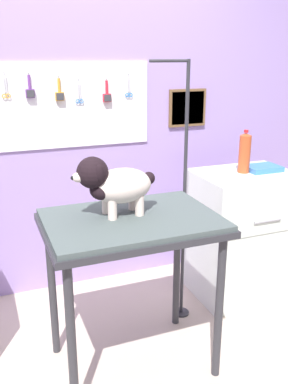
# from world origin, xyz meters

# --- Properties ---
(rear_wall_panel) EXTENTS (4.00, 0.11, 2.30)m
(rear_wall_panel) POSITION_xyz_m (0.00, 1.28, 1.16)
(rear_wall_panel) COLOR #9E83C5
(rear_wall_panel) RESTS_ON ground
(grooming_table) EXTENTS (0.91, 0.63, 0.90)m
(grooming_table) POSITION_xyz_m (0.09, 0.23, 0.80)
(grooming_table) COLOR #2D2D33
(grooming_table) RESTS_ON ground
(grooming_arm) EXTENTS (0.30, 0.11, 1.67)m
(grooming_arm) POSITION_xyz_m (0.56, 0.57, 0.78)
(grooming_arm) COLOR #2D2D33
(grooming_arm) RESTS_ON ground
(dog) EXTENTS (0.45, 0.21, 0.32)m
(dog) POSITION_xyz_m (0.02, 0.29, 1.07)
(dog) COLOR beige
(dog) RESTS_ON grooming_table
(cabinet_right) EXTENTS (0.68, 0.54, 0.92)m
(cabinet_right) POSITION_xyz_m (1.10, 0.69, 0.46)
(cabinet_right) COLOR silver
(cabinet_right) RESTS_ON ground
(soda_bottle) EXTENTS (0.08, 0.08, 0.30)m
(soda_bottle) POSITION_xyz_m (1.09, 0.71, 1.05)
(soda_bottle) COLOR #BD4A24
(soda_bottle) RESTS_ON cabinet_right
(supply_tray) EXTENTS (0.24, 0.18, 0.04)m
(supply_tray) POSITION_xyz_m (1.24, 0.70, 0.93)
(supply_tray) COLOR #3A7AD3
(supply_tray) RESTS_ON cabinet_right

